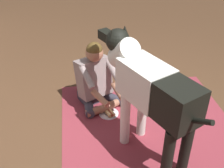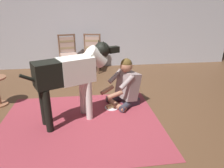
# 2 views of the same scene
# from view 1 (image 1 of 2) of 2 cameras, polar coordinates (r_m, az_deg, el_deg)

# --- Properties ---
(ground_plane) EXTENTS (14.61, 14.61, 0.00)m
(ground_plane) POSITION_cam_1_polar(r_m,az_deg,el_deg) (3.23, 4.59, -9.04)
(ground_plane) COLOR brown
(area_rug) EXTENTS (2.41, 1.99, 0.01)m
(area_rug) POSITION_cam_1_polar(r_m,az_deg,el_deg) (3.09, 8.71, -11.55)
(area_rug) COLOR #943440
(area_rug) RESTS_ON ground
(person_sitting_on_floor) EXTENTS (0.72, 0.62, 0.85)m
(person_sitting_on_floor) POSITION_cam_1_polar(r_m,az_deg,el_deg) (3.40, -3.37, 0.87)
(person_sitting_on_floor) COLOR #3B3947
(person_sitting_on_floor) RESTS_ON ground
(large_dog) EXTENTS (1.39, 0.75, 1.19)m
(large_dog) POSITION_cam_1_polar(r_m,az_deg,el_deg) (2.52, 7.62, -0.75)
(large_dog) COLOR silver
(large_dog) RESTS_ON ground
(hot_dog_on_plate) EXTENTS (0.24, 0.24, 0.06)m
(hot_dog_on_plate) POSITION_cam_1_polar(r_m,az_deg,el_deg) (3.39, -0.68, -5.90)
(hot_dog_on_plate) COLOR white
(hot_dog_on_plate) RESTS_ON ground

